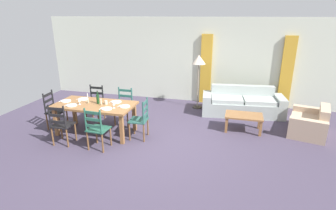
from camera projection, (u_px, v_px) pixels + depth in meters
ground_plane at (155, 142)px, 6.12m from camera, size 9.60×9.60×0.02m
wall_far at (184, 60)px, 8.69m from camera, size 9.60×0.16×2.70m
curtain_panel_left at (206, 69)px, 8.46m from camera, size 0.35×0.08×2.20m
curtain_panel_right at (287, 74)px, 7.89m from camera, size 0.35×0.08×2.20m
dining_table at (95, 107)px, 6.35m from camera, size 1.90×0.96×0.75m
dining_chair_near_left at (61, 124)px, 5.84m from camera, size 0.44×0.42×0.96m
dining_chair_near_right at (97, 129)px, 5.62m from camera, size 0.44×0.42×0.96m
dining_chair_far_left at (95, 103)px, 7.22m from camera, size 0.42×0.40×0.96m
dining_chair_far_right at (124, 106)px, 6.98m from camera, size 0.42×0.40×0.96m
dining_chair_head_west at (54, 110)px, 6.70m from camera, size 0.43×0.45×0.96m
dining_chair_head_east at (141, 119)px, 6.13m from camera, size 0.43×0.45×0.96m
dinner_plate_near_left at (72, 105)px, 6.20m from camera, size 0.24×0.24×0.02m
fork_near_left at (66, 105)px, 6.23m from camera, size 0.02×0.17×0.01m
dinner_plate_near_right at (107, 109)px, 5.98m from camera, size 0.24×0.24×0.02m
fork_near_right at (101, 108)px, 6.02m from camera, size 0.03×0.17×0.01m
dinner_plate_far_left at (83, 99)px, 6.65m from camera, size 0.24×0.24×0.02m
fork_far_left at (78, 99)px, 6.69m from camera, size 0.02×0.17×0.01m
dinner_plate_far_right at (116, 102)px, 6.44m from camera, size 0.24×0.24×0.02m
fork_far_right at (111, 102)px, 6.47m from camera, size 0.02×0.17×0.01m
dinner_plate_head_west at (66, 101)px, 6.50m from camera, size 0.24×0.24×0.02m
fork_head_west at (61, 101)px, 6.54m from camera, size 0.02×0.17×0.01m
dinner_plate_head_east at (125, 106)px, 6.13m from camera, size 0.24×0.24×0.02m
fork_head_east at (119, 106)px, 6.17m from camera, size 0.02×0.17×0.01m
wine_bottle at (98, 99)px, 6.31m from camera, size 0.07×0.07×0.32m
wine_glass_near_left at (79, 100)px, 6.25m from camera, size 0.06×0.06×0.16m
wine_glass_near_right at (114, 103)px, 6.00m from camera, size 0.06×0.06×0.16m
coffee_cup_primary at (106, 102)px, 6.28m from camera, size 0.07×0.07×0.09m
candle_tall at (88, 100)px, 6.36m from camera, size 0.05×0.05×0.24m
candle_short at (101, 103)px, 6.22m from camera, size 0.05×0.05×0.16m
couch at (242, 104)px, 7.71m from camera, size 2.36×1.05×0.80m
coffee_table at (244, 117)px, 6.57m from camera, size 0.90×0.56×0.42m
armchair_upholstered at (311, 124)px, 6.44m from camera, size 1.06×1.32×0.72m
standing_lamp at (199, 63)px, 7.84m from camera, size 0.40×0.40×1.64m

